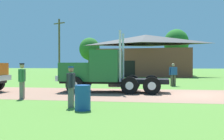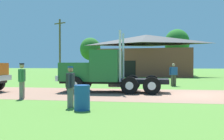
{
  "view_description": "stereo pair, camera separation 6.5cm",
  "coord_description": "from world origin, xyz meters",
  "px_view_note": "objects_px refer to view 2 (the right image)",
  "views": [
    {
      "loc": [
        -2.38,
        -16.02,
        1.72
      ],
      "look_at": [
        -5.05,
        0.5,
        1.38
      ],
      "focal_mm": 45.0,
      "sensor_mm": 36.0,
      "label": 1
    },
    {
      "loc": [
        -2.32,
        -16.01,
        1.72
      ],
      "look_at": [
        -5.05,
        0.5,
        1.38
      ],
      "focal_mm": 45.0,
      "sensor_mm": 36.0,
      "label": 2
    }
  ],
  "objects_px": {
    "visitor_walking_mid": "(22,79)",
    "shed_building": "(146,56)",
    "utility_pole_near": "(60,46)",
    "visitor_far_side": "(173,74)",
    "steel_barrel": "(82,98)",
    "truck_foreground_white": "(102,72)",
    "visitor_standing_near": "(70,85)"
  },
  "relations": [
    {
      "from": "visitor_walking_mid",
      "to": "shed_building",
      "type": "xyz_separation_m",
      "value": [
        5.01,
        27.03,
        1.88
      ]
    },
    {
      "from": "utility_pole_near",
      "to": "visitor_far_side",
      "type": "bearing_deg",
      "value": -46.7
    },
    {
      "from": "steel_barrel",
      "to": "visitor_far_side",
      "type": "bearing_deg",
      "value": 72.02
    },
    {
      "from": "visitor_far_side",
      "to": "visitor_walking_mid",
      "type": "bearing_deg",
      "value": -129.94
    },
    {
      "from": "steel_barrel",
      "to": "shed_building",
      "type": "relative_size",
      "value": 0.07
    },
    {
      "from": "visitor_walking_mid",
      "to": "steel_barrel",
      "type": "height_order",
      "value": "visitor_walking_mid"
    },
    {
      "from": "truck_foreground_white",
      "to": "visitor_far_side",
      "type": "bearing_deg",
      "value": 49.35
    },
    {
      "from": "truck_foreground_white",
      "to": "visitor_walking_mid",
      "type": "relative_size",
      "value": 3.79
    },
    {
      "from": "utility_pole_near",
      "to": "visitor_walking_mid",
      "type": "bearing_deg",
      "value": -74.13
    },
    {
      "from": "truck_foreground_white",
      "to": "steel_barrel",
      "type": "xyz_separation_m",
      "value": [
        0.65,
        -6.88,
        -0.76
      ]
    },
    {
      "from": "truck_foreground_white",
      "to": "visitor_far_side",
      "type": "xyz_separation_m",
      "value": [
        4.63,
        5.39,
        -0.24
      ]
    },
    {
      "from": "visitor_walking_mid",
      "to": "visitor_far_side",
      "type": "height_order",
      "value": "visitor_far_side"
    },
    {
      "from": "visitor_far_side",
      "to": "truck_foreground_white",
      "type": "bearing_deg",
      "value": -130.65
    },
    {
      "from": "truck_foreground_white",
      "to": "steel_barrel",
      "type": "distance_m",
      "value": 6.95
    },
    {
      "from": "truck_foreground_white",
      "to": "steel_barrel",
      "type": "relative_size",
      "value": 7.11
    },
    {
      "from": "truck_foreground_white",
      "to": "visitor_walking_mid",
      "type": "height_order",
      "value": "truck_foreground_white"
    },
    {
      "from": "visitor_far_side",
      "to": "utility_pole_near",
      "type": "distance_m",
      "value": 22.25
    },
    {
      "from": "visitor_standing_near",
      "to": "utility_pole_near",
      "type": "distance_m",
      "value": 29.72
    },
    {
      "from": "truck_foreground_white",
      "to": "shed_building",
      "type": "relative_size",
      "value": 0.48
    },
    {
      "from": "visitor_far_side",
      "to": "utility_pole_near",
      "type": "height_order",
      "value": "utility_pole_near"
    },
    {
      "from": "visitor_far_side",
      "to": "steel_barrel",
      "type": "relative_size",
      "value": 1.9
    },
    {
      "from": "visitor_standing_near",
      "to": "visitor_walking_mid",
      "type": "relative_size",
      "value": 0.93
    },
    {
      "from": "truck_foreground_white",
      "to": "utility_pole_near",
      "type": "height_order",
      "value": "utility_pole_near"
    },
    {
      "from": "steel_barrel",
      "to": "utility_pole_near",
      "type": "xyz_separation_m",
      "value": [
        -11.1,
        28.28,
        3.87
      ]
    },
    {
      "from": "truck_foreground_white",
      "to": "visitor_far_side",
      "type": "height_order",
      "value": "truck_foreground_white"
    },
    {
      "from": "visitor_far_side",
      "to": "visitor_standing_near",
      "type": "bearing_deg",
      "value": -111.79
    },
    {
      "from": "visitor_standing_near",
      "to": "truck_foreground_white",
      "type": "bearing_deg",
      "value": 89.89
    },
    {
      "from": "visitor_standing_near",
      "to": "shed_building",
      "type": "bearing_deg",
      "value": 86.5
    },
    {
      "from": "visitor_standing_near",
      "to": "utility_pole_near",
      "type": "xyz_separation_m",
      "value": [
        -10.44,
        27.62,
        3.44
      ]
    },
    {
      "from": "truck_foreground_white",
      "to": "steel_barrel",
      "type": "bearing_deg",
      "value": -84.63
    },
    {
      "from": "visitor_far_side",
      "to": "shed_building",
      "type": "height_order",
      "value": "shed_building"
    },
    {
      "from": "steel_barrel",
      "to": "utility_pole_near",
      "type": "distance_m",
      "value": 30.62
    }
  ]
}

